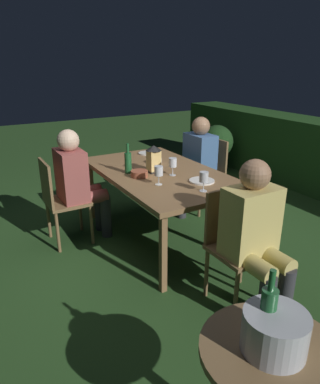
{
  "coord_description": "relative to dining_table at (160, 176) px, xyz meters",
  "views": [
    {
      "loc": [
        2.9,
        -1.67,
        1.76
      ],
      "look_at": [
        0.0,
        0.0,
        0.51
      ],
      "focal_mm": 33.11,
      "sensor_mm": 36.0,
      "label": 1
    }
  ],
  "objects": [
    {
      "name": "ground_plane",
      "position": [
        0.0,
        0.0,
        -0.68
      ],
      "size": [
        16.0,
        16.0,
        0.0
      ],
      "primitive_type": "plane",
      "color": "#26471E"
    },
    {
      "name": "dining_table",
      "position": [
        0.0,
        0.0,
        0.0
      ],
      "size": [
        1.78,
        1.03,
        0.73
      ],
      "color": "olive",
      "rests_on": "ground"
    },
    {
      "name": "chair_head_far",
      "position": [
        1.14,
        0.0,
        -0.19
      ],
      "size": [
        0.4,
        0.42,
        0.87
      ],
      "color": "brown",
      "rests_on": "ground"
    },
    {
      "name": "person_in_mustard",
      "position": [
        1.33,
        0.0,
        -0.04
      ],
      "size": [
        0.48,
        0.38,
        1.15
      ],
      "color": "tan",
      "rests_on": "ground"
    },
    {
      "name": "chair_side_right_a",
      "position": [
        -0.4,
        0.91,
        -0.19
      ],
      "size": [
        0.42,
        0.4,
        0.87
      ],
      "color": "brown",
      "rests_on": "ground"
    },
    {
      "name": "person_in_blue",
      "position": [
        -0.4,
        0.71,
        -0.04
      ],
      "size": [
        0.38,
        0.47,
        1.15
      ],
      "color": "#426699",
      "rests_on": "ground"
    },
    {
      "name": "chair_side_left_a",
      "position": [
        -0.4,
        -0.91,
        -0.19
      ],
      "size": [
        0.42,
        0.4,
        0.87
      ],
      "color": "brown",
      "rests_on": "ground"
    },
    {
      "name": "person_in_rust",
      "position": [
        -0.4,
        -0.71,
        -0.04
      ],
      "size": [
        0.38,
        0.47,
        1.15
      ],
      "color": "#9E4C47",
      "rests_on": "ground"
    },
    {
      "name": "lantern_centerpiece",
      "position": [
        -0.02,
        -0.06,
        0.2
      ],
      "size": [
        0.15,
        0.15,
        0.27
      ],
      "color": "black",
      "rests_on": "dining_table"
    },
    {
      "name": "green_bottle_on_table",
      "position": [
        -0.11,
        -0.29,
        0.16
      ],
      "size": [
        0.07,
        0.07,
        0.29
      ],
      "color": "#1E5B2D",
      "rests_on": "dining_table"
    },
    {
      "name": "wine_glass_a",
      "position": [
        0.33,
        -0.21,
        0.17
      ],
      "size": [
        0.08,
        0.08,
        0.17
      ],
      "color": "silver",
      "rests_on": "dining_table"
    },
    {
      "name": "wine_glass_b",
      "position": [
        0.17,
        0.04,
        0.17
      ],
      "size": [
        0.08,
        0.08,
        0.17
      ],
      "color": "silver",
      "rests_on": "dining_table"
    },
    {
      "name": "wine_glass_c",
      "position": [
        0.67,
        0.04,
        0.17
      ],
      "size": [
        0.08,
        0.08,
        0.17
      ],
      "color": "silver",
      "rests_on": "dining_table"
    },
    {
      "name": "plate_a",
      "position": [
        0.46,
        0.17,
        0.06
      ],
      "size": [
        0.23,
        0.23,
        0.01
      ],
      "primitive_type": "cylinder",
      "color": "white",
      "rests_on": "dining_table"
    },
    {
      "name": "plate_b",
      "position": [
        -0.68,
        0.22,
        0.06
      ],
      "size": [
        0.2,
        0.2,
        0.01
      ],
      "primitive_type": "cylinder",
      "color": "white",
      "rests_on": "dining_table"
    },
    {
      "name": "bowl_olives",
      "position": [
        -0.29,
        0.11,
        0.08
      ],
      "size": [
        0.14,
        0.14,
        0.05
      ],
      "color": "silver",
      "rests_on": "dining_table"
    },
    {
      "name": "bowl_bread",
      "position": [
        0.05,
        -0.25,
        0.08
      ],
      "size": [
        0.16,
        0.16,
        0.06
      ],
      "color": "#9E5138",
      "rests_on": "dining_table"
    },
    {
      "name": "ice_bucket",
      "position": [
        2.16,
        -0.72,
        0.09
      ],
      "size": [
        0.26,
        0.26,
        0.34
      ],
      "color": "#B2B7BF",
      "rests_on": "side_table"
    },
    {
      "name": "potted_plant_by_hedge",
      "position": [
        -1.53,
        1.94,
        -0.2
      ],
      "size": [
        0.53,
        0.53,
        0.78
      ],
      "color": "brown",
      "rests_on": "ground"
    }
  ]
}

